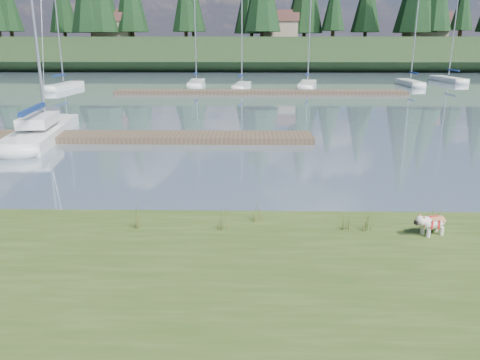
{
  "coord_description": "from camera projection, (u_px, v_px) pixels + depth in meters",
  "views": [
    {
      "loc": [
        1.05,
        -12.59,
        4.42
      ],
      "look_at": [
        0.81,
        -0.5,
        0.86
      ],
      "focal_mm": 35.0,
      "sensor_mm": 36.0,
      "label": 1
    }
  ],
  "objects": [
    {
      "name": "conifer_5",
      "position": [
        334.0,
        2.0,
        77.13
      ],
      "size": [
        3.96,
        3.96,
        10.35
      ],
      "color": "#382619",
      "rests_on": "ridge"
    },
    {
      "name": "weed_3",
      "position": [
        136.0,
        217.0,
        10.61
      ],
      "size": [
        0.17,
        0.14,
        0.65
      ],
      "color": "#475B23",
      "rests_on": "bank"
    },
    {
      "name": "weed_2",
      "position": [
        369.0,
        221.0,
        10.48
      ],
      "size": [
        0.17,
        0.14,
        0.56
      ],
      "color": "#475B23",
      "rests_on": "bank"
    },
    {
      "name": "weed_5",
      "position": [
        435.0,
        220.0,
        10.38
      ],
      "size": [
        0.17,
        0.14,
        0.69
      ],
      "color": "#475B23",
      "rests_on": "bank"
    },
    {
      "name": "bulldog",
      "position": [
        432.0,
        222.0,
        10.24
      ],
      "size": [
        0.81,
        0.52,
        0.48
      ],
      "rotation": [
        0.0,
        0.0,
        3.51
      ],
      "color": "silver",
      "rests_on": "bank"
    },
    {
      "name": "ground",
      "position": [
        238.0,
        94.0,
        42.11
      ],
      "size": [
        200.0,
        200.0,
        0.0
      ],
      "primitive_type": "plane",
      "color": "slate",
      "rests_on": "ground"
    },
    {
      "name": "dock_near",
      "position": [
        142.0,
        137.0,
        22.01
      ],
      "size": [
        16.0,
        2.0,
        0.3
      ],
      "primitive_type": "cube",
      "color": "#4C3D2C",
      "rests_on": "ground"
    },
    {
      "name": "house_2",
      "position": [
        426.0,
        24.0,
        76.88
      ],
      "size": [
        6.3,
        5.3,
        4.65
      ],
      "color": "gray",
      "rests_on": "ridge"
    },
    {
      "name": "weed_0",
      "position": [
        224.0,
        220.0,
        10.54
      ],
      "size": [
        0.17,
        0.14,
        0.56
      ],
      "color": "#475B23",
      "rests_on": "bank"
    },
    {
      "name": "sailboat_bg_1",
      "position": [
        197.0,
        83.0,
        49.8
      ],
      "size": [
        1.8,
        7.58,
        11.28
      ],
      "rotation": [
        0.0,
        0.0,
        1.61
      ],
      "color": "white",
      "rests_on": "ground"
    },
    {
      "name": "sailboat_bg_2",
      "position": [
        242.0,
        85.0,
        46.49
      ],
      "size": [
        1.89,
        6.36,
        9.6
      ],
      "rotation": [
        0.0,
        0.0,
        1.46
      ],
      "color": "white",
      "rests_on": "ground"
    },
    {
      "name": "weed_1",
      "position": [
        259.0,
        213.0,
        11.04
      ],
      "size": [
        0.17,
        0.14,
        0.48
      ],
      "color": "#475B23",
      "rests_on": "bank"
    },
    {
      "name": "sailboat_main",
      "position": [
        46.0,
        127.0,
        23.0
      ],
      "size": [
        3.19,
        9.28,
        13.08
      ],
      "rotation": [
        0.0,
        0.0,
        1.73
      ],
      "color": "white",
      "rests_on": "ground"
    },
    {
      "name": "weed_4",
      "position": [
        345.0,
        221.0,
        10.55
      ],
      "size": [
        0.17,
        0.14,
        0.5
      ],
      "color": "#475B23",
      "rests_on": "bank"
    },
    {
      "name": "dock_far",
      "position": [
        260.0,
        92.0,
        42.03
      ],
      "size": [
        26.0,
        2.2,
        0.3
      ],
      "primitive_type": "cube",
      "color": "#4C3D2C",
      "rests_on": "ground"
    },
    {
      "name": "bank",
      "position": [
        183.0,
        317.0,
        7.53
      ],
      "size": [
        60.0,
        9.0,
        0.35
      ],
      "primitive_type": "cube",
      "color": "#394D1C",
      "rests_on": "ground"
    },
    {
      "name": "sailboat_bg_0",
      "position": [
        67.0,
        85.0,
        46.79
      ],
      "size": [
        1.86,
        7.32,
        10.59
      ],
      "rotation": [
        0.0,
        0.0,
        1.51
      ],
      "color": "white",
      "rests_on": "ground"
    },
    {
      "name": "house_1",
      "position": [
        279.0,
        25.0,
        79.26
      ],
      "size": [
        6.3,
        5.3,
        4.65
      ],
      "color": "gray",
      "rests_on": "ridge"
    },
    {
      "name": "sailboat_bg_5",
      "position": [
        445.0,
        79.0,
        55.31
      ],
      "size": [
        2.03,
        7.8,
        11.05
      ],
      "rotation": [
        0.0,
        0.0,
        1.64
      ],
      "color": "white",
      "rests_on": "ground"
    },
    {
      "name": "mud_lip",
      "position": [
        207.0,
        222.0,
        11.78
      ],
      "size": [
        60.0,
        0.5,
        0.14
      ],
      "primitive_type": "cube",
      "color": "#33281C",
      "rests_on": "ground"
    },
    {
      "name": "ridge",
      "position": [
        244.0,
        54.0,
        82.65
      ],
      "size": [
        200.0,
        20.0,
        5.0
      ],
      "primitive_type": "cube",
      "color": "black",
      "rests_on": "ground"
    },
    {
      "name": "sailboat_bg_4",
      "position": [
        409.0,
        82.0,
        50.31
      ],
      "size": [
        1.46,
        6.79,
        10.12
      ],
      "rotation": [
        0.0,
        0.0,
        1.55
      ],
      "color": "white",
      "rests_on": "ground"
    },
    {
      "name": "house_0",
      "position": [
        113.0,
        25.0,
        78.84
      ],
      "size": [
        6.3,
        5.3,
        4.65
      ],
      "color": "gray",
      "rests_on": "ridge"
    },
    {
      "name": "conifer_1",
      "position": [
        8.0,
        0.0,
        79.02
      ],
      "size": [
        4.4,
        4.4,
        11.3
      ],
      "color": "#382619",
      "rests_on": "ridge"
    },
    {
      "name": "sailboat_bg_3",
      "position": [
        308.0,
        84.0,
        48.35
      ],
      "size": [
        2.8,
        7.68,
        11.12
      ],
      "rotation": [
        0.0,
        0.0,
        1.39
      ],
      "color": "white",
      "rests_on": "ground"
    }
  ]
}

